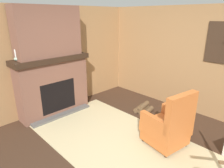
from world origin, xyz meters
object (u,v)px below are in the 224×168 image
(armchair, at_px, (168,127))
(decorative_plate_on_mantel, at_px, (43,51))
(firewood_stack, at_px, (144,108))
(oil_lamp_vase, at_px, (17,57))
(storage_case, at_px, (68,51))

(armchair, relative_size, decorative_plate_on_mantel, 4.20)
(firewood_stack, relative_size, decorative_plate_on_mantel, 1.70)
(oil_lamp_vase, distance_m, decorative_plate_on_mantel, 0.57)
(storage_case, bearing_deg, oil_lamp_vase, -90.01)
(oil_lamp_vase, height_order, storage_case, oil_lamp_vase)
(firewood_stack, bearing_deg, decorative_plate_on_mantel, -133.19)
(oil_lamp_vase, xyz_separation_m, decorative_plate_on_mantel, (-0.02, 0.57, 0.04))
(firewood_stack, relative_size, storage_case, 1.99)
(armchair, bearing_deg, oil_lamp_vase, 38.59)
(oil_lamp_vase, distance_m, storage_case, 1.15)
(armchair, height_order, firewood_stack, armchair)
(armchair, bearing_deg, firewood_stack, -25.55)
(oil_lamp_vase, bearing_deg, storage_case, 89.99)
(firewood_stack, height_order, oil_lamp_vase, oil_lamp_vase)
(armchair, xyz_separation_m, decorative_plate_on_mantel, (-2.61, -0.86, 1.10))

